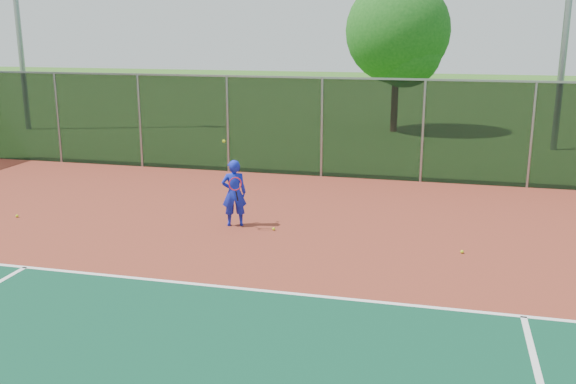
{
  "coord_description": "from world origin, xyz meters",
  "views": [
    {
      "loc": [
        0.61,
        -6.94,
        4.46
      ],
      "look_at": [
        -2.33,
        5.0,
        1.3
      ],
      "focal_mm": 40.0,
      "sensor_mm": 36.0,
      "label": 1
    }
  ],
  "objects": [
    {
      "name": "practice_ball_5",
      "position": [
        -3.0,
        6.38,
        0.06
      ],
      "size": [
        0.07,
        0.07,
        0.07
      ],
      "primitive_type": "sphere",
      "color": "#BACE17",
      "rests_on": "court_apron"
    },
    {
      "name": "practice_ball_2",
      "position": [
        1.1,
        5.82,
        0.06
      ],
      "size": [
        0.07,
        0.07,
        0.07
      ],
      "primitive_type": "sphere",
      "color": "#BACE17",
      "rests_on": "court_apron"
    },
    {
      "name": "tree_back_left",
      "position": [
        -1.5,
        21.51,
        4.12
      ],
      "size": [
        4.47,
        4.47,
        6.57
      ],
      "color": "#3B2215",
      "rests_on": "ground"
    },
    {
      "name": "tennis_player",
      "position": [
        -3.98,
        6.54,
        0.8
      ],
      "size": [
        0.66,
        0.69,
        1.98
      ],
      "color": "#1321B9",
      "rests_on": "court_apron"
    },
    {
      "name": "fence_back",
      "position": [
        0.0,
        12.0,
        1.56
      ],
      "size": [
        30.0,
        0.06,
        3.03
      ],
      "color": "black",
      "rests_on": "court_apron"
    },
    {
      "name": "court_apron",
      "position": [
        0.0,
        2.0,
        0.01
      ],
      "size": [
        30.0,
        20.0,
        0.02
      ],
      "primitive_type": "cube",
      "color": "maroon",
      "rests_on": "ground"
    },
    {
      "name": "practice_ball_4",
      "position": [
        -9.28,
        5.89,
        0.06
      ],
      "size": [
        0.07,
        0.07,
        0.07
      ],
      "primitive_type": "sphere",
      "color": "#BACE17",
      "rests_on": "court_apron"
    }
  ]
}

